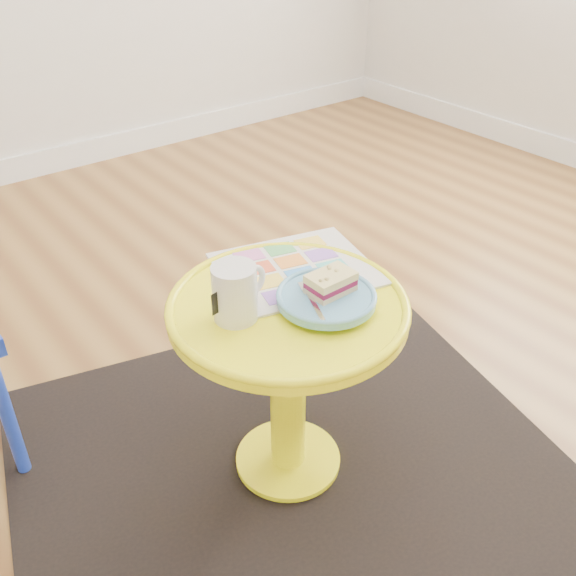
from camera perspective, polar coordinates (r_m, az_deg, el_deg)
floor at (r=1.90m, az=4.31°, el=-7.85°), size 4.00×4.00×0.00m
rug at (r=1.66m, az=-0.00°, el=-15.16°), size 1.53×1.38×0.01m
side_table at (r=1.42m, az=-0.00°, el=-5.94°), size 0.51×0.51×0.48m
newspaper at (r=1.45m, az=0.71°, el=1.72°), size 0.40×0.36×0.01m
mug at (r=1.27m, az=-4.67°, el=-0.24°), size 0.13×0.09×0.12m
plate at (r=1.32m, az=3.43°, el=-0.92°), size 0.21×0.21×0.02m
cake_slice at (r=1.32m, az=3.82°, el=0.48°), size 0.10×0.07×0.04m
fork at (r=1.30m, az=2.09°, el=-1.02°), size 0.07×0.14×0.00m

